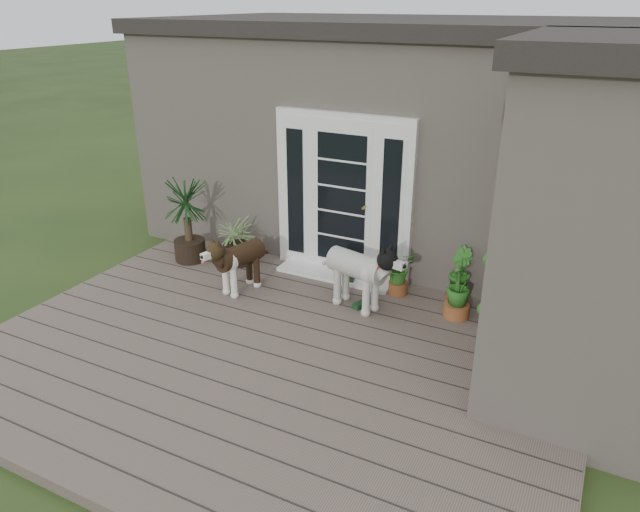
% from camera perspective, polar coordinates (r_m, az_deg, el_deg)
% --- Properties ---
extents(deck, '(6.20, 4.60, 0.12)m').
position_cam_1_polar(deck, '(6.33, -4.80, -9.89)').
color(deck, '#6B5B4C').
rests_on(deck, ground).
extents(house_main, '(7.40, 4.00, 3.10)m').
position_cam_1_polar(house_main, '(9.37, 8.76, 11.06)').
color(house_main, '#665E54').
rests_on(house_main, ground).
extents(roof_main, '(7.60, 4.20, 0.20)m').
position_cam_1_polar(roof_main, '(9.16, 9.44, 21.18)').
color(roof_main, '#2D2826').
rests_on(roof_main, house_main).
extents(house_wing, '(1.60, 2.40, 3.10)m').
position_cam_1_polar(house_wing, '(5.90, 25.73, 1.40)').
color(house_wing, '#665E54').
rests_on(house_wing, ground).
extents(door_unit, '(1.90, 0.14, 2.15)m').
position_cam_1_polar(door_unit, '(7.69, 2.21, 5.79)').
color(door_unit, white).
rests_on(door_unit, deck).
extents(door_step, '(1.60, 0.40, 0.05)m').
position_cam_1_polar(door_step, '(7.91, 1.49, -1.87)').
color(door_step, white).
rests_on(door_step, deck).
extents(brindle_dog, '(0.57, 0.92, 0.72)m').
position_cam_1_polar(brindle_dog, '(7.47, -7.71, -0.85)').
color(brindle_dog, '#392414').
rests_on(brindle_dog, deck).
extents(white_dog, '(1.04, 0.64, 0.80)m').
position_cam_1_polar(white_dog, '(7.00, 3.57, -2.03)').
color(white_dog, white).
rests_on(white_dog, deck).
extents(spider_plant, '(0.74, 0.74, 0.74)m').
position_cam_1_polar(spider_plant, '(8.28, -8.02, 1.70)').
color(spider_plant, '#91B771').
rests_on(spider_plant, deck).
extents(yucca, '(0.91, 0.91, 1.20)m').
position_cam_1_polar(yucca, '(8.41, -12.73, 3.40)').
color(yucca, black).
rests_on(yucca, deck).
extents(herb_a, '(0.53, 0.53, 0.48)m').
position_cam_1_polar(herb_a, '(7.44, 7.62, -1.94)').
color(herb_a, '#2E621C').
rests_on(herb_a, deck).
extents(herb_b, '(0.47, 0.47, 0.52)m').
position_cam_1_polar(herb_b, '(7.30, 13.21, -2.76)').
color(herb_b, '#1B5117').
rests_on(herb_b, deck).
extents(herb_c, '(0.45, 0.45, 0.52)m').
position_cam_1_polar(herb_c, '(7.03, 13.20, -3.85)').
color(herb_c, '#1A5D1F').
rests_on(herb_c, deck).
extents(sapling, '(0.55, 0.55, 1.65)m').
position_cam_1_polar(sapling, '(5.97, 17.44, -3.40)').
color(sapling, '#1B5618').
rests_on(sapling, deck).
extents(clog_left, '(0.23, 0.36, 0.10)m').
position_cam_1_polar(clog_left, '(7.78, 3.01, -2.12)').
color(clog_left, black).
rests_on(clog_left, deck).
extents(clog_right, '(0.21, 0.30, 0.08)m').
position_cam_1_polar(clog_right, '(7.17, 4.05, -4.62)').
color(clog_right, '#15351A').
rests_on(clog_right, deck).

